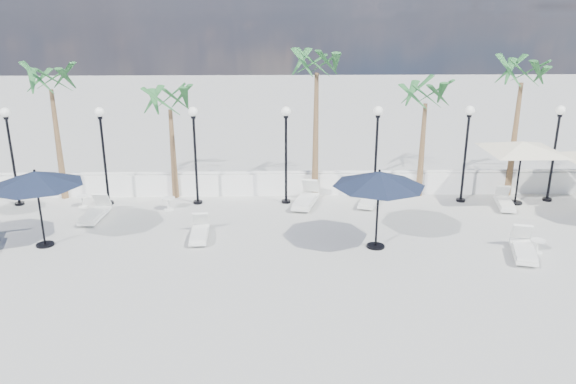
{
  "coord_description": "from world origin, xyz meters",
  "views": [
    {
      "loc": [
        -0.41,
        -14.55,
        7.43
      ],
      "look_at": [
        0.0,
        3.32,
        1.5
      ],
      "focal_mm": 35.0,
      "sensor_mm": 36.0,
      "label": 1
    }
  ],
  "objects_px": {
    "lounger_4": "(370,199)",
    "lounger_5": "(524,249)",
    "lounger_1": "(199,232)",
    "parasol_navy_left": "(35,179)",
    "lounger_3": "(306,199)",
    "parasol_navy_mid": "(379,179)",
    "lounger_2": "(95,213)",
    "lounger_6": "(505,202)",
    "parasol_cream_sq_a": "(523,142)"
  },
  "relations": [
    {
      "from": "lounger_4",
      "to": "lounger_5",
      "type": "height_order",
      "value": "lounger_5"
    },
    {
      "from": "lounger_1",
      "to": "parasol_navy_left",
      "type": "bearing_deg",
      "value": -177.12
    },
    {
      "from": "lounger_3",
      "to": "lounger_1",
      "type": "bearing_deg",
      "value": -123.11
    },
    {
      "from": "parasol_navy_mid",
      "to": "parasol_navy_left",
      "type": "bearing_deg",
      "value": 177.99
    },
    {
      "from": "lounger_3",
      "to": "lounger_2",
      "type": "bearing_deg",
      "value": -154.08
    },
    {
      "from": "lounger_2",
      "to": "lounger_5",
      "type": "distance_m",
      "value": 14.76
    },
    {
      "from": "lounger_1",
      "to": "lounger_2",
      "type": "bearing_deg",
      "value": 152.38
    },
    {
      "from": "lounger_6",
      "to": "parasol_navy_mid",
      "type": "height_order",
      "value": "parasol_navy_mid"
    },
    {
      "from": "lounger_3",
      "to": "parasol_navy_mid",
      "type": "xyz_separation_m",
      "value": [
        2.05,
        -4.06,
        2.04
      ]
    },
    {
      "from": "lounger_1",
      "to": "parasol_cream_sq_a",
      "type": "relative_size",
      "value": 0.32
    },
    {
      "from": "lounger_1",
      "to": "lounger_3",
      "type": "bearing_deg",
      "value": 38.09
    },
    {
      "from": "lounger_3",
      "to": "lounger_5",
      "type": "xyz_separation_m",
      "value": [
        6.54,
        -4.85,
        -0.02
      ]
    },
    {
      "from": "lounger_2",
      "to": "parasol_navy_mid",
      "type": "height_order",
      "value": "parasol_navy_mid"
    },
    {
      "from": "parasol_navy_left",
      "to": "lounger_3",
      "type": "bearing_deg",
      "value": 22.87
    },
    {
      "from": "lounger_6",
      "to": "parasol_cream_sq_a",
      "type": "distance_m",
      "value": 2.41
    },
    {
      "from": "parasol_cream_sq_a",
      "to": "lounger_1",
      "type": "bearing_deg",
      "value": -164.87
    },
    {
      "from": "lounger_5",
      "to": "lounger_4",
      "type": "bearing_deg",
      "value": 145.04
    },
    {
      "from": "lounger_2",
      "to": "lounger_5",
      "type": "bearing_deg",
      "value": -9.64
    },
    {
      "from": "lounger_3",
      "to": "lounger_4",
      "type": "distance_m",
      "value": 2.53
    },
    {
      "from": "lounger_3",
      "to": "lounger_4",
      "type": "xyz_separation_m",
      "value": [
        2.53,
        0.06,
        -0.03
      ]
    },
    {
      "from": "parasol_navy_left",
      "to": "parasol_navy_mid",
      "type": "distance_m",
      "value": 10.78
    },
    {
      "from": "lounger_6",
      "to": "parasol_cream_sq_a",
      "type": "xyz_separation_m",
      "value": [
        0.6,
        0.46,
        2.29
      ]
    },
    {
      "from": "lounger_6",
      "to": "lounger_4",
      "type": "bearing_deg",
      "value": -174.05
    },
    {
      "from": "lounger_6",
      "to": "parasol_navy_left",
      "type": "xyz_separation_m",
      "value": [
        -16.43,
        -3.26,
        2.07
      ]
    },
    {
      "from": "parasol_navy_left",
      "to": "parasol_navy_mid",
      "type": "xyz_separation_m",
      "value": [
        10.78,
        -0.38,
        0.02
      ]
    },
    {
      "from": "parasol_navy_mid",
      "to": "lounger_4",
      "type": "bearing_deg",
      "value": 83.29
    },
    {
      "from": "parasol_navy_mid",
      "to": "parasol_cream_sq_a",
      "type": "height_order",
      "value": "parasol_cream_sq_a"
    },
    {
      "from": "lounger_3",
      "to": "lounger_6",
      "type": "height_order",
      "value": "lounger_3"
    },
    {
      "from": "lounger_1",
      "to": "lounger_3",
      "type": "xyz_separation_m",
      "value": [
        3.76,
        3.22,
        0.05
      ]
    },
    {
      "from": "lounger_4",
      "to": "lounger_3",
      "type": "bearing_deg",
      "value": -157.54
    },
    {
      "from": "lounger_4",
      "to": "parasol_navy_left",
      "type": "bearing_deg",
      "value": -140.59
    },
    {
      "from": "lounger_3",
      "to": "lounger_6",
      "type": "distance_m",
      "value": 7.71
    },
    {
      "from": "lounger_4",
      "to": "lounger_5",
      "type": "bearing_deg",
      "value": -29.8
    },
    {
      "from": "parasol_navy_left",
      "to": "lounger_1",
      "type": "bearing_deg",
      "value": 5.36
    },
    {
      "from": "lounger_1",
      "to": "lounger_5",
      "type": "xyz_separation_m",
      "value": [
        10.29,
        -1.63,
        0.03
      ]
    },
    {
      "from": "lounger_1",
      "to": "lounger_5",
      "type": "relative_size",
      "value": 0.85
    },
    {
      "from": "lounger_5",
      "to": "parasol_cream_sq_a",
      "type": "xyz_separation_m",
      "value": [
        1.77,
        4.89,
        2.26
      ]
    },
    {
      "from": "lounger_1",
      "to": "lounger_4",
      "type": "xyz_separation_m",
      "value": [
        6.29,
        3.28,
        0.01
      ]
    },
    {
      "from": "parasol_cream_sq_a",
      "to": "lounger_4",
      "type": "bearing_deg",
      "value": 179.81
    },
    {
      "from": "lounger_6",
      "to": "parasol_cream_sq_a",
      "type": "relative_size",
      "value": 0.32
    },
    {
      "from": "lounger_5",
      "to": "parasol_navy_left",
      "type": "height_order",
      "value": "parasol_navy_left"
    },
    {
      "from": "lounger_1",
      "to": "lounger_3",
      "type": "height_order",
      "value": "lounger_3"
    },
    {
      "from": "parasol_navy_left",
      "to": "parasol_navy_mid",
      "type": "relative_size",
      "value": 1.0
    },
    {
      "from": "parasol_navy_left",
      "to": "parasol_cream_sq_a",
      "type": "height_order",
      "value": "parasol_cream_sq_a"
    },
    {
      "from": "lounger_1",
      "to": "lounger_4",
      "type": "bearing_deg",
      "value": 25.07
    },
    {
      "from": "lounger_4",
      "to": "parasol_cream_sq_a",
      "type": "bearing_deg",
      "value": 20.82
    },
    {
      "from": "parasol_navy_left",
      "to": "lounger_5",
      "type": "bearing_deg",
      "value": -4.37
    },
    {
      "from": "lounger_4",
      "to": "lounger_5",
      "type": "relative_size",
      "value": 0.94
    },
    {
      "from": "lounger_1",
      "to": "lounger_4",
      "type": "relative_size",
      "value": 0.91
    },
    {
      "from": "lounger_4",
      "to": "parasol_cream_sq_a",
      "type": "xyz_separation_m",
      "value": [
        5.77,
        -0.02,
        2.27
      ]
    }
  ]
}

